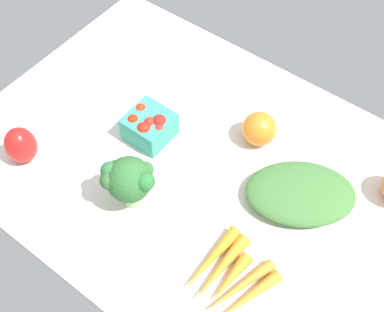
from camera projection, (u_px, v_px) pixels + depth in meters
The scene contains 7 objects.
tablecloth at pixel (192, 163), 116.59cm from camera, with size 104.00×76.00×2.00cm, color silver.
berry_basket at pixel (149, 126), 116.83cm from camera, with size 9.96×9.96×8.00cm.
leafy_greens_clump at pixel (300, 193), 107.93cm from camera, with size 23.71×16.39×4.95cm, color #427739.
carrot_bunch at pixel (227, 277), 98.26cm from camera, with size 15.74×18.58×2.91cm.
bell_pepper_red at pixel (21, 145), 112.49cm from camera, with size 7.18×7.18×9.50cm, color red.
broccoli_head at pixel (128, 179), 102.64cm from camera, with size 11.59×10.55×13.68cm.
bell_pepper_orange at pixel (259, 129), 116.08cm from camera, with size 8.12×8.12×8.06cm, color orange.
Camera 1 is at (-39.46, 52.36, 97.42)cm, focal length 46.92 mm.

